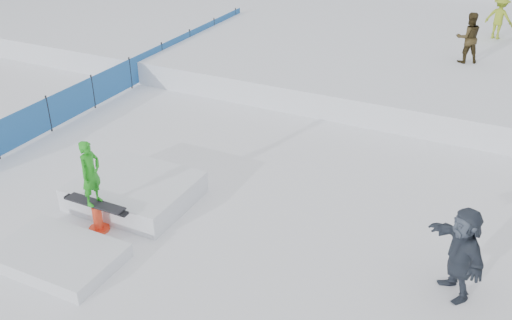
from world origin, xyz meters
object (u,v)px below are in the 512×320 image
at_px(safety_fence, 130,73).
at_px(spectator_dark, 461,253).
at_px(jib_rail_feature, 115,205).
at_px(walker_olive, 468,38).
at_px(walker_ygreen, 499,17).

bearing_deg(safety_fence, spectator_dark, -26.39).
xyz_separation_m(spectator_dark, jib_rail_feature, (-7.13, -0.74, -0.60)).
height_order(safety_fence, spectator_dark, spectator_dark).
relative_size(safety_fence, spectator_dark, 8.84).
relative_size(walker_olive, spectator_dark, 0.94).
bearing_deg(spectator_dark, safety_fence, -153.18).
distance_m(walker_olive, jib_rail_feature, 13.20).
bearing_deg(walker_ygreen, jib_rail_feature, 83.48).
height_order(walker_olive, walker_ygreen, walker_olive).
height_order(walker_olive, spectator_dark, walker_olive).
relative_size(safety_fence, walker_ygreen, 9.86).
bearing_deg(walker_ygreen, spectator_dark, 109.11).
height_order(spectator_dark, jib_rail_feature, jib_rail_feature).
distance_m(walker_ygreen, jib_rail_feature, 16.62).
relative_size(walker_ygreen, spectator_dark, 0.90).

